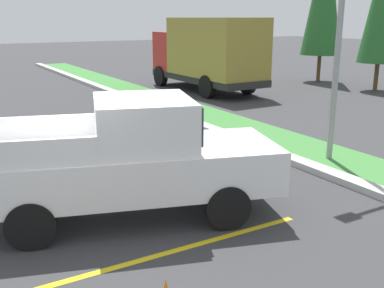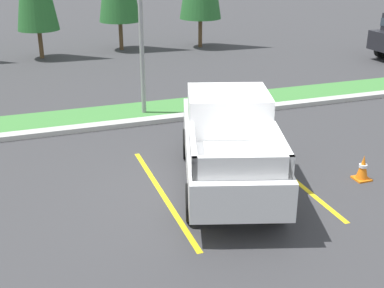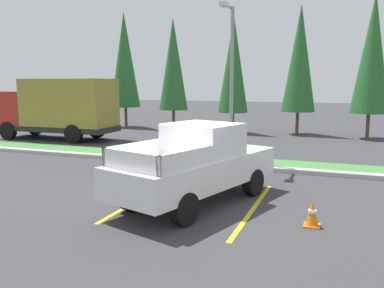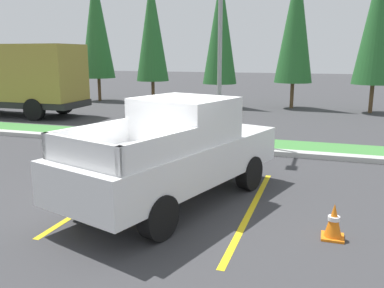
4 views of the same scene
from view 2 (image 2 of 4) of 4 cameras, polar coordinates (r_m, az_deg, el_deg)
The scene contains 8 objects.
ground_plane at distance 11.28m, azimuth 3.79°, elevation -5.46°, with size 120.00×120.00×0.00m, color #38383A.
parking_line_near at distance 11.19m, azimuth -3.33°, elevation -5.66°, with size 0.12×4.80×0.01m, color yellow.
parking_line_far at distance 12.30m, azimuth 10.68°, elevation -3.35°, with size 0.12×4.80×0.01m, color yellow.
curb_strip at distance 15.60m, azimuth -3.37°, elevation 2.80°, with size 56.00×0.40×0.15m, color #B2B2AD.
grass_median at distance 16.62m, azimuth -4.43°, elevation 3.83°, with size 56.00×1.80×0.06m, color #42843D.
pickup_truck_main at distance 11.28m, azimuth 4.13°, elevation 0.35°, with size 3.37×5.54×2.10m.
street_light at distance 15.44m, azimuth -5.72°, elevation 15.80°, with size 0.24×1.49×6.04m.
traffic_cone at distance 12.37m, azimuth 18.68°, elevation -2.58°, with size 0.36×0.36×0.60m.
Camera 2 is at (-4.01, -9.18, 5.19)m, focal length 47.39 mm.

